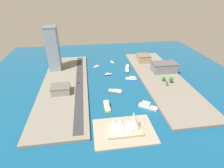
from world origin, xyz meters
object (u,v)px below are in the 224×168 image
object	(u,v)px
patrol_launch_navy	(108,74)
apartment_midrise_tan	(143,58)
catamaran_blue	(132,79)
tower_tall_glass	(53,49)
carpark_squat_concrete	(61,89)
barge_flat_brown	(116,91)
yacht_sleek_gray	(112,62)
ferry_green_doubledeck	(127,69)
warehouse_low_gray	(164,67)
traffic_light_waterfront	(84,74)
water_taxi_orange	(97,67)
suv_black	(78,82)
ferry_white_commuter	(148,106)
pickup_red	(78,73)
opera_landmark	(124,124)
ferry_yellow_fast	(107,105)

from	to	relation	value
patrol_launch_navy	apartment_midrise_tan	xyz separation A→B (m)	(-76.70, -43.86, 9.43)
catamaran_blue	apartment_midrise_tan	size ratio (longest dim) A/B	0.79
patrol_launch_navy	tower_tall_glass	distance (m)	106.31
carpark_squat_concrete	barge_flat_brown	bearing A→B (deg)	177.83
yacht_sleek_gray	ferry_green_doubledeck	bearing A→B (deg)	120.73
warehouse_low_gray	traffic_light_waterfront	bearing A→B (deg)	-1.13
barge_flat_brown	traffic_light_waterfront	size ratio (longest dim) A/B	3.46
water_taxi_orange	suv_black	bearing A→B (deg)	62.66
ferry_white_commuter	patrol_launch_navy	world-z (taller)	ferry_white_commuter
catamaran_blue	traffic_light_waterfront	distance (m)	81.28
ferry_white_commuter	pickup_red	distance (m)	140.02
suv_black	traffic_light_waterfront	world-z (taller)	traffic_light_waterfront
tower_tall_glass	pickup_red	world-z (taller)	tower_tall_glass
patrol_launch_navy	warehouse_low_gray	distance (m)	99.93
barge_flat_brown	tower_tall_glass	world-z (taller)	tower_tall_glass
catamaran_blue	warehouse_low_gray	bearing A→B (deg)	-166.05
yacht_sleek_gray	suv_black	xyz separation A→B (m)	(66.47, 82.04, 2.96)
water_taxi_orange	suv_black	xyz separation A→B (m)	(33.45, 64.69, 2.95)
yacht_sleek_gray	ferry_white_commuter	world-z (taller)	ferry_white_commuter
tower_tall_glass	pickup_red	size ratio (longest dim) A/B	17.20
barge_flat_brown	suv_black	world-z (taller)	suv_black
ferry_white_commuter	suv_black	size ratio (longest dim) A/B	4.63
pickup_red	water_taxi_orange	bearing A→B (deg)	-136.91
tower_tall_glass	suv_black	size ratio (longest dim) A/B	14.61
ferry_green_doubledeck	opera_landmark	world-z (taller)	opera_landmark
ferry_yellow_fast	apartment_midrise_tan	distance (m)	164.66
catamaran_blue	water_taxi_orange	xyz separation A→B (m)	(54.29, -59.54, -0.34)
apartment_midrise_tan	suv_black	xyz separation A→B (m)	(127.83, 71.76, -6.42)
catamaran_blue	suv_black	world-z (taller)	suv_black
ferry_white_commuter	pickup_red	xyz separation A→B (m)	(89.75, -107.46, 1.64)
ferry_white_commuter	opera_landmark	xyz separation A→B (m)	(39.18, 38.61, 8.02)
ferry_white_commuter	pickup_red	size ratio (longest dim) A/B	5.45
warehouse_low_gray	pickup_red	xyz separation A→B (m)	(150.90, -12.11, -7.36)
yacht_sleek_gray	opera_landmark	xyz separation A→B (m)	(16.56, 195.32, 9.39)
ferry_white_commuter	traffic_light_waterfront	bearing A→B (deg)	-50.71
apartment_midrise_tan	traffic_light_waterfront	xyz separation A→B (m)	(119.04, 48.28, -2.97)
tower_tall_glass	catamaran_blue	bearing A→B (deg)	156.35
yacht_sleek_gray	carpark_squat_concrete	bearing A→B (deg)	50.23
warehouse_low_gray	carpark_squat_concrete	distance (m)	180.31
barge_flat_brown	carpark_squat_concrete	distance (m)	79.27
tower_tall_glass	opera_landmark	bearing A→B (deg)	117.54
carpark_squat_concrete	suv_black	xyz separation A→B (m)	(-23.79, -26.40, -4.72)
pickup_red	suv_black	bearing A→B (deg)	91.15
ferry_green_doubledeck	patrol_launch_navy	size ratio (longest dim) A/B	1.95
catamaran_blue	barge_flat_brown	size ratio (longest dim) A/B	0.92
yacht_sleek_gray	patrol_launch_navy	world-z (taller)	yacht_sleek_gray
ferry_white_commuter	apartment_midrise_tan	xyz separation A→B (m)	(-38.74, -146.43, 8.01)
catamaran_blue	pickup_red	size ratio (longest dim) A/B	4.68
water_taxi_orange	carpark_squat_concrete	size ratio (longest dim) A/B	0.50
warehouse_low_gray	traffic_light_waterfront	xyz separation A→B (m)	(141.46, -2.80, -3.96)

